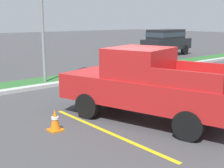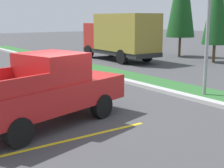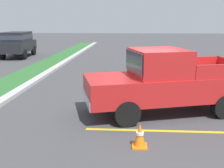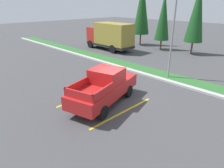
{
  "view_description": "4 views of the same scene",
  "coord_description": "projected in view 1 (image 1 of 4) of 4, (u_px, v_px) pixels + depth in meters",
  "views": [
    {
      "loc": [
        -6.44,
        -6.8,
        2.89
      ],
      "look_at": [
        -0.99,
        -0.34,
        1.11
      ],
      "focal_mm": 49.19,
      "sensor_mm": 36.0,
      "label": 1
    },
    {
      "loc": [
        8.65,
        -4.62,
        3.1
      ],
      "look_at": [
        0.65,
        1.0,
        1.13
      ],
      "focal_mm": 52.65,
      "sensor_mm": 36.0,
      "label": 2
    },
    {
      "loc": [
        -8.52,
        0.34,
        2.94
      ],
      "look_at": [
        -0.11,
        0.89,
        0.95
      ],
      "focal_mm": 42.57,
      "sensor_mm": 36.0,
      "label": 3
    },
    {
      "loc": [
        7.93,
        -8.05,
        5.61
      ],
      "look_at": [
        0.03,
        -0.35,
        1.13
      ],
      "focal_mm": 31.72,
      "sensor_mm": 36.0,
      "label": 4
    }
  ],
  "objects": [
    {
      "name": "grass_median",
      "position": [
        39.0,
        82.0,
        14.3
      ],
      "size": [
        56.0,
        1.8,
        0.06
      ],
      "primitive_type": "cube",
      "color": "#2D662D",
      "rests_on": "ground"
    },
    {
      "name": "pickup_truck_main",
      "position": [
        147.0,
        85.0,
        8.84
      ],
      "size": [
        3.25,
        5.54,
        2.1
      ],
      "color": "black",
      "rests_on": "ground"
    },
    {
      "name": "parking_line_far",
      "position": [
        180.0,
        110.0,
        10.01
      ],
      "size": [
        0.12,
        4.8,
        0.01
      ],
      "primitive_type": "cube",
      "color": "yellow",
      "rests_on": "ground"
    },
    {
      "name": "traffic_cone",
      "position": [
        55.0,
        120.0,
        8.08
      ],
      "size": [
        0.36,
        0.36,
        0.6
      ],
      "color": "orange",
      "rests_on": "ground"
    },
    {
      "name": "curb_strip",
      "position": [
        51.0,
        85.0,
        13.47
      ],
      "size": [
        56.0,
        0.4,
        0.15
      ],
      "primitive_type": "cube",
      "color": "#B2B2AD",
      "rests_on": "ground"
    },
    {
      "name": "suv_distant",
      "position": [
        166.0,
        40.0,
        24.97
      ],
      "size": [
        4.75,
        2.27,
        2.1
      ],
      "color": "black",
      "rests_on": "ground"
    },
    {
      "name": "parking_line_near",
      "position": [
        107.0,
        132.0,
        8.05
      ],
      "size": [
        0.12,
        4.8,
        0.01
      ],
      "primitive_type": "cube",
      "color": "yellow",
      "rests_on": "ground"
    },
    {
      "name": "ground_plane",
      "position": [
        129.0,
        112.0,
        9.75
      ],
      "size": [
        120.0,
        120.0,
        0.0
      ],
      "primitive_type": "plane",
      "color": "#424244"
    }
  ]
}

